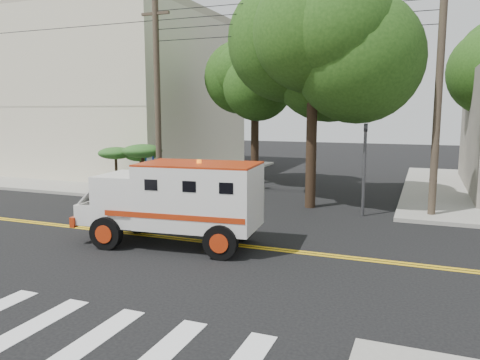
% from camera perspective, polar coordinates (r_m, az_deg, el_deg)
% --- Properties ---
extents(ground, '(100.00, 100.00, 0.00)m').
position_cam_1_polar(ground, '(14.70, -3.13, -7.65)').
color(ground, black).
rests_on(ground, ground).
extents(sidewalk_nw, '(17.00, 17.00, 0.15)m').
position_cam_1_polar(sidewalk_nw, '(32.96, -14.72, 1.12)').
color(sidewalk_nw, gray).
rests_on(sidewalk_nw, ground).
extents(building_left, '(16.00, 14.00, 10.00)m').
position_cam_1_polar(building_left, '(35.15, -16.23, 9.78)').
color(building_left, beige).
rests_on(building_left, sidewalk_nw).
extents(utility_pole_left, '(0.28, 0.28, 9.00)m').
position_cam_1_polar(utility_pole_left, '(22.09, -10.02, 9.38)').
color(utility_pole_left, '#382D23').
rests_on(utility_pole_left, ground).
extents(utility_pole_right, '(0.28, 0.28, 9.00)m').
position_cam_1_polar(utility_pole_right, '(19.04, 23.00, 9.05)').
color(utility_pole_right, '#382D23').
rests_on(utility_pole_right, ground).
extents(tree_main, '(6.08, 5.70, 9.85)m').
position_cam_1_polar(tree_main, '(19.71, 10.09, 17.41)').
color(tree_main, black).
rests_on(tree_main, ground).
extents(tree_left, '(4.48, 4.20, 7.70)m').
position_cam_1_polar(tree_left, '(26.13, 2.37, 12.00)').
color(tree_left, black).
rests_on(tree_left, ground).
extents(traffic_signal, '(0.15, 0.18, 3.60)m').
position_cam_1_polar(traffic_signal, '(18.64, 14.94, 2.45)').
color(traffic_signal, '#3F3F42').
rests_on(traffic_signal, ground).
extents(accessibility_sign, '(0.45, 0.10, 2.02)m').
position_cam_1_polar(accessibility_sign, '(22.70, -10.88, 1.39)').
color(accessibility_sign, '#3F3F42').
rests_on(accessibility_sign, ground).
extents(palm_planter, '(3.52, 2.63, 2.36)m').
position_cam_1_polar(palm_planter, '(23.73, -12.84, 2.31)').
color(palm_planter, '#1E3314').
rests_on(palm_planter, sidewalk_nw).
extents(armored_truck, '(5.76, 2.72, 2.54)m').
position_cam_1_polar(armored_truck, '(14.25, -7.67, -2.24)').
color(armored_truck, silver).
rests_on(armored_truck, ground).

